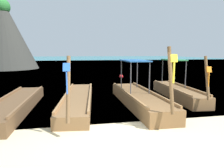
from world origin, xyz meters
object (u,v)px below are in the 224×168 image
longtail_boat_blue_ribbon (78,100)px  mooring_buoy_far (121,76)px  longtail_boat_green_ribbon (16,105)px  longtail_boat_yellow_ribbon (139,98)px  longtail_boat_orange_ribbon (177,91)px  karst_rock (2,35)px  mooring_buoy_near (172,78)px

longtail_boat_blue_ribbon → mooring_buoy_far: (4.51, 9.55, -0.06)m
longtail_boat_green_ribbon → longtail_boat_yellow_ribbon: 5.46m
longtail_boat_orange_ribbon → karst_rock: size_ratio=0.56×
longtail_boat_blue_ribbon → longtail_boat_orange_ribbon: bearing=5.6°
mooring_buoy_far → longtail_boat_green_ribbon: bearing=-125.4°
mooring_buoy_far → longtail_boat_blue_ribbon: bearing=-115.3°
longtail_boat_green_ribbon → karst_rock: size_ratio=0.67×
karst_rock → mooring_buoy_near: 25.97m
karst_rock → mooring_buoy_far: 21.45m
longtail_boat_orange_ribbon → mooring_buoy_far: 9.07m
longtail_boat_orange_ribbon → mooring_buoy_near: size_ratio=10.98×
mooring_buoy_near → mooring_buoy_far: 4.71m
longtail_boat_orange_ribbon → mooring_buoy_far: size_ratio=15.67×
mooring_buoy_near → mooring_buoy_far: bearing=145.6°
longtail_boat_blue_ribbon → karst_rock: (-10.00, 24.61, 4.73)m
longtail_boat_green_ribbon → karst_rock: karst_rock is taller
longtail_boat_blue_ribbon → longtail_boat_orange_ribbon: size_ratio=1.30×
mooring_buoy_near → longtail_boat_green_ribbon: bearing=-146.1°
longtail_boat_green_ribbon → longtail_boat_blue_ribbon: 2.70m
longtail_boat_yellow_ribbon → karst_rock: karst_rock is taller
longtail_boat_blue_ribbon → mooring_buoy_far: 10.56m
longtail_boat_yellow_ribbon → longtail_boat_orange_ribbon: bearing=24.4°
longtail_boat_orange_ribbon → mooring_buoy_far: bearing=96.1°
karst_rock → longtail_boat_yellow_ribbon: bearing=-63.1°
longtail_boat_blue_ribbon → mooring_buoy_far: bearing=64.7°
karst_rock → mooring_buoy_far: size_ratio=27.91×
longtail_boat_blue_ribbon → karst_rock: 26.98m
karst_rock → mooring_buoy_near: karst_rock is taller
longtail_boat_orange_ribbon → karst_rock: bearing=122.7°
longtail_boat_green_ribbon → longtail_boat_orange_ribbon: longtail_boat_green_ribbon is taller
karst_rock → mooring_buoy_near: bearing=-43.9°
longtail_boat_green_ribbon → karst_rock: bearing=106.3°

